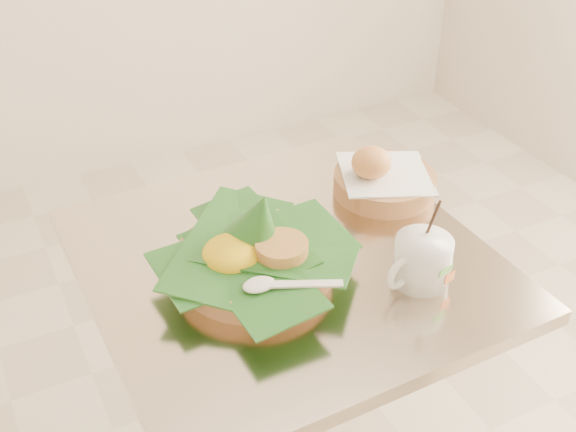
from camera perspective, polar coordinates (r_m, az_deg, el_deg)
name	(u,v)px	position (r m, az deg, el deg)	size (l,w,h in m)	color
cafe_table	(286,345)	(1.46, -0.13, -10.13)	(0.71, 0.71, 0.75)	gray
rice_basket	(254,252)	(1.25, -2.68, -2.84)	(0.34, 0.34, 0.17)	tan
bread_basket	(382,179)	(1.49, 7.46, 2.91)	(0.23, 0.23, 0.11)	tan
coffee_mug	(421,260)	(1.25, 10.50, -3.45)	(0.14, 0.10, 0.17)	white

